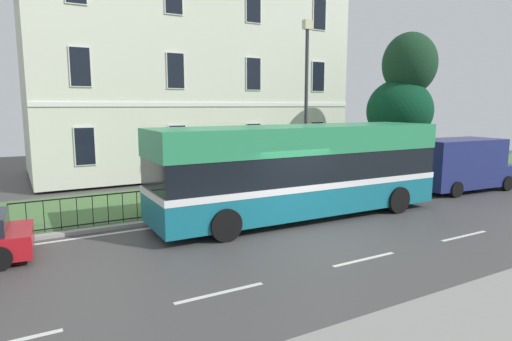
{
  "coord_description": "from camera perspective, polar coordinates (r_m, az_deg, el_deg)",
  "views": [
    {
      "loc": [
        -7.55,
        -9.53,
        3.84
      ],
      "look_at": [
        0.43,
        4.48,
        1.42
      ],
      "focal_mm": 30.36,
      "sensor_mm": 36.0,
      "label": 1
    }
  ],
  "objects": [
    {
      "name": "georgian_townhouse",
      "position": [
        26.63,
        -9.1,
        14.96
      ],
      "size": [
        17.71,
        8.37,
        13.41
      ],
      "color": "silver",
      "rests_on": "ground_plane"
    },
    {
      "name": "iron_verge_railing",
      "position": [
        17.12,
        4.29,
        -2.32
      ],
      "size": [
        19.27,
        0.04,
        0.97
      ],
      "color": "black",
      "rests_on": "ground_plane"
    },
    {
      "name": "street_lamp_post",
      "position": [
        17.89,
        6.63,
        9.49
      ],
      "size": [
        0.36,
        0.24,
        7.07
      ],
      "color": "#333338",
      "rests_on": "ground_plane"
    },
    {
      "name": "white_panel_van",
      "position": [
        21.67,
        25.38,
        0.76
      ],
      "size": [
        5.3,
        2.41,
        2.36
      ],
      "rotation": [
        0.0,
        0.0,
        -0.07
      ],
      "color": "navy",
      "rests_on": "ground_plane"
    },
    {
      "name": "evergreen_tree",
      "position": [
        24.39,
        18.62,
        6.05
      ],
      "size": [
        4.63,
        4.63,
        7.76
      ],
      "color": "#423328",
      "rests_on": "ground_plane"
    },
    {
      "name": "litter_bin",
      "position": [
        15.64,
        -13.49,
        -3.34
      ],
      "size": [
        0.48,
        0.48,
        1.12
      ],
      "color": "black",
      "rests_on": "ground_plane"
    },
    {
      "name": "single_decker_bus",
      "position": [
        14.92,
        5.9,
        0.13
      ],
      "size": [
        10.45,
        2.84,
        3.17
      ],
      "rotation": [
        0.0,
        0.0,
        -0.01
      ],
      "color": "#14687B",
      "rests_on": "ground_plane"
    },
    {
      "name": "ground_plane",
      "position": [
        13.58,
        5.6,
        -8.0
      ],
      "size": [
        60.0,
        56.0,
        0.18
      ],
      "color": "#464343"
    }
  ]
}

